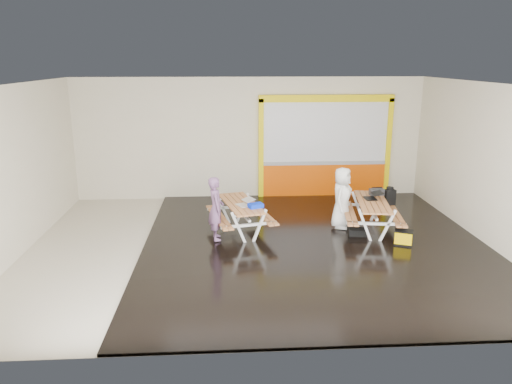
{
  "coord_description": "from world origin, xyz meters",
  "views": [
    {
      "loc": [
        -0.67,
        -10.03,
        3.99
      ],
      "look_at": [
        0.0,
        0.9,
        1.0
      ],
      "focal_mm": 34.36,
      "sensor_mm": 36.0,
      "label": 1
    }
  ],
  "objects": [
    {
      "name": "picnic_table_right",
      "position": [
        2.74,
        0.8,
        0.59
      ],
      "size": [
        1.56,
        2.07,
        0.76
      ],
      "color": "#B17344",
      "rests_on": "deck"
    },
    {
      "name": "person_right",
      "position": [
        2.05,
        1.0,
        0.8
      ],
      "size": [
        0.74,
        0.85,
        1.47
      ],
      "primitive_type": "imported",
      "rotation": [
        0.0,
        0.0,
        1.1
      ],
      "color": "white",
      "rests_on": "deck"
    },
    {
      "name": "dark_case",
      "position": [
        2.34,
        0.47,
        0.13
      ],
      "size": [
        0.46,
        0.38,
        0.15
      ],
      "primitive_type": "cube",
      "rotation": [
        0.0,
        0.0,
        -0.2
      ],
      "color": "black",
      "rests_on": "deck"
    },
    {
      "name": "kiosk",
      "position": [
        2.2,
        3.93,
        1.44
      ],
      "size": [
        3.88,
        0.16,
        3.0
      ],
      "color": "#D74B01",
      "rests_on": "room"
    },
    {
      "name": "picnic_table_left",
      "position": [
        -0.36,
        0.88,
        0.58
      ],
      "size": [
        1.67,
        2.11,
        0.75
      ],
      "color": "#B17344",
      "rests_on": "deck"
    },
    {
      "name": "backpack",
      "position": [
        3.35,
        1.41,
        0.69
      ],
      "size": [
        0.3,
        0.23,
        0.46
      ],
      "color": "black",
      "rests_on": "picnic_table_right"
    },
    {
      "name": "blue_pouch",
      "position": [
        -0.03,
        0.49,
        0.8
      ],
      "size": [
        0.37,
        0.32,
        0.09
      ],
      "primitive_type": "cube",
      "rotation": [
        0.0,
        0.0,
        0.36
      ],
      "color": "#092CDD",
      "rests_on": "picnic_table_left"
    },
    {
      "name": "deck",
      "position": [
        1.25,
        0.0,
        0.03
      ],
      "size": [
        7.5,
        7.98,
        0.05
      ],
      "primitive_type": "cube",
      "color": "black",
      "rests_on": "room"
    },
    {
      "name": "laptop_right",
      "position": [
        2.79,
        0.98,
        0.82
      ],
      "size": [
        0.41,
        0.37,
        0.17
      ],
      "color": "black",
      "rests_on": "picnic_table_right"
    },
    {
      "name": "laptop_left",
      "position": [
        -0.27,
        0.67,
        0.8
      ],
      "size": [
        0.47,
        0.46,
        0.16
      ],
      "color": "silver",
      "rests_on": "picnic_table_left"
    },
    {
      "name": "fluke_bag",
      "position": [
        3.16,
        -0.2,
        0.21
      ],
      "size": [
        0.45,
        0.38,
        0.33
      ],
      "color": "black",
      "rests_on": "deck"
    },
    {
      "name": "person_left",
      "position": [
        -0.92,
        0.36,
        0.79
      ],
      "size": [
        0.41,
        0.56,
        1.43
      ],
      "primitive_type": "imported",
      "rotation": [
        0.0,
        0.0,
        1.7
      ],
      "color": "#704A72",
      "rests_on": "deck"
    },
    {
      "name": "room",
      "position": [
        0.0,
        0.0,
        1.75
      ],
      "size": [
        10.02,
        8.02,
        3.52
      ],
      "color": "beige",
      "rests_on": "ground"
    },
    {
      "name": "toolbox",
      "position": [
        2.98,
        1.31,
        0.84
      ],
      "size": [
        0.36,
        0.2,
        0.2
      ],
      "color": "black",
      "rests_on": "picnic_table_right"
    }
  ]
}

